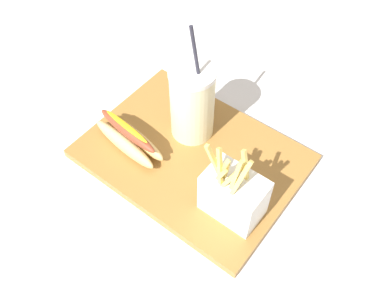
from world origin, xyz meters
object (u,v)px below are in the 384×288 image
object	(u,v)px
fries_basket	(233,195)
ketchup_cup_1	(205,102)
soda_cup	(192,102)
hot_dog_1	(129,138)

from	to	relation	value
fries_basket	ketchup_cup_1	distance (m)	0.27
soda_cup	ketchup_cup_1	world-z (taller)	soda_cup
soda_cup	hot_dog_1	world-z (taller)	soda_cup
ketchup_cup_1	fries_basket	bearing A→B (deg)	-42.70
fries_basket	hot_dog_1	bearing A→B (deg)	-178.91
fries_basket	hot_dog_1	world-z (taller)	fries_basket
hot_dog_1	ketchup_cup_1	xyz separation A→B (m)	(0.05, 0.19, -0.02)
soda_cup	hot_dog_1	bearing A→B (deg)	-123.58
soda_cup	ketchup_cup_1	xyz separation A→B (m)	(-0.02, 0.07, -0.07)
hot_dog_1	ketchup_cup_1	world-z (taller)	hot_dog_1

